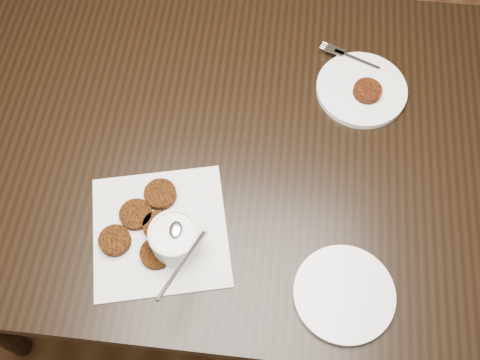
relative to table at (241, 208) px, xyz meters
name	(u,v)px	position (x,y,z in m)	size (l,w,h in m)	color
floor	(229,297)	(-0.02, -0.16, -0.38)	(4.00, 4.00, 0.00)	#56381D
table	(241,208)	(0.00, 0.00, 0.00)	(1.48, 0.95, 0.75)	black
napkin	(160,231)	(-0.14, -0.24, 0.38)	(0.28, 0.28, 0.00)	white
sauce_ramekin	(173,232)	(-0.10, -0.27, 0.45)	(0.13, 0.13, 0.14)	silver
patty_cluster	(145,224)	(-0.18, -0.23, 0.39)	(0.22, 0.22, 0.02)	#5F2A0C
plate_with_patty	(362,87)	(0.27, 0.17, 0.39)	(0.21, 0.21, 0.03)	white
plate_empty	(344,294)	(0.24, -0.33, 0.38)	(0.20, 0.20, 0.01)	white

